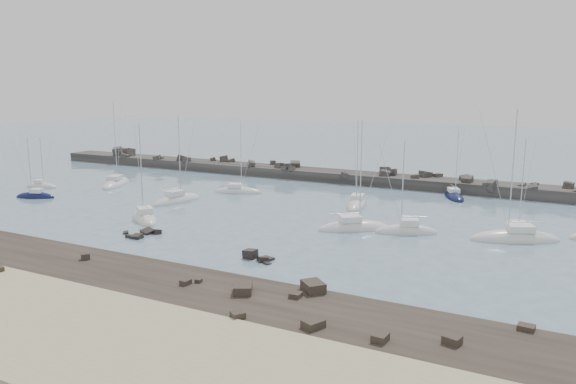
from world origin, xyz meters
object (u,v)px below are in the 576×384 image
object	(u,v)px
sailboat_2	(35,197)
sailboat_7	(354,228)
sailboat_1	(116,184)
sailboat_11	(515,239)
sailboat_9	(406,232)
sailboat_8	(454,197)
sailboat_4	(238,192)
sailboat_3	(177,201)
sailboat_0	(41,187)
sailboat_6	(357,205)
sailboat_10	(516,232)
sailboat_5	(145,219)

from	to	relation	value
sailboat_2	sailboat_7	distance (m)	52.53
sailboat_1	sailboat_11	size ratio (longest dim) A/B	0.98
sailboat_2	sailboat_9	distance (m)	58.95
sailboat_2	sailboat_7	xyz separation A→B (m)	(52.31, 4.88, 0.01)
sailboat_8	sailboat_9	distance (m)	24.85
sailboat_1	sailboat_7	bearing A→B (deg)	-11.16
sailboat_4	sailboat_11	distance (m)	45.39
sailboat_1	sailboat_3	size ratio (longest dim) A/B	1.11
sailboat_0	sailboat_1	xyz separation A→B (m)	(9.72, 8.00, 0.01)
sailboat_6	sailboat_9	world-z (taller)	sailboat_6
sailboat_4	sailboat_10	world-z (taller)	sailboat_4
sailboat_3	sailboat_9	bearing A→B (deg)	-2.83
sailboat_8	sailboat_11	world-z (taller)	sailboat_11
sailboat_1	sailboat_2	size ratio (longest dim) A/B	1.54
sailboat_4	sailboat_1	bearing A→B (deg)	-170.37
sailboat_3	sailboat_6	size ratio (longest dim) A/B	1.04
sailboat_5	sailboat_1	bearing A→B (deg)	141.81
sailboat_6	sailboat_10	world-z (taller)	sailboat_6
sailboat_4	sailboat_7	distance (m)	29.34
sailboat_1	sailboat_7	xyz separation A→B (m)	(49.36, -9.74, 0.00)
sailboat_6	sailboat_11	size ratio (longest dim) A/B	0.84
sailboat_4	sailboat_9	xyz separation A→B (m)	(32.26, -12.40, 0.03)
sailboat_1	sailboat_6	xyz separation A→B (m)	(44.81, 3.43, 0.00)
sailboat_3	sailboat_11	bearing A→B (deg)	1.06
sailboat_5	sailboat_11	world-z (taller)	sailboat_11
sailboat_9	sailboat_5	bearing A→B (deg)	-164.04
sailboat_4	sailboat_10	xyz separation A→B (m)	(44.11, -6.05, 0.00)
sailboat_1	sailboat_4	world-z (taller)	sailboat_1
sailboat_8	sailboat_11	xyz separation A→B (m)	(11.44, -22.14, 0.02)
sailboat_3	sailboat_10	bearing A→B (deg)	5.37
sailboat_1	sailboat_6	size ratio (longest dim) A/B	1.16
sailboat_3	sailboat_10	distance (m)	48.53
sailboat_0	sailboat_10	distance (m)	77.48
sailboat_9	sailboat_6	bearing A→B (deg)	132.54
sailboat_3	sailboat_5	distance (m)	11.76
sailboat_0	sailboat_10	world-z (taller)	sailboat_10
sailboat_6	sailboat_8	world-z (taller)	sailboat_6
sailboat_1	sailboat_2	xyz separation A→B (m)	(-2.94, -14.62, -0.01)
sailboat_4	sailboat_10	size ratio (longest dim) A/B	1.02
sailboat_1	sailboat_8	bearing A→B (deg)	16.26
sailboat_2	sailboat_10	xyz separation A→B (m)	(70.47, 12.54, -0.00)
sailboat_5	sailboat_11	size ratio (longest dim) A/B	0.86
sailboat_4	sailboat_11	world-z (taller)	sailboat_11
sailboat_5	sailboat_8	size ratio (longest dim) A/B	1.13
sailboat_0	sailboat_2	xyz separation A→B (m)	(6.78, -6.62, 0.00)
sailboat_3	sailboat_9	distance (m)	36.52
sailboat_0	sailboat_7	size ratio (longest dim) A/B	0.65
sailboat_7	sailboat_11	world-z (taller)	sailboat_11
sailboat_2	sailboat_9	xyz separation A→B (m)	(58.62, 6.20, 0.02)
sailboat_10	sailboat_3	bearing A→B (deg)	-174.63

